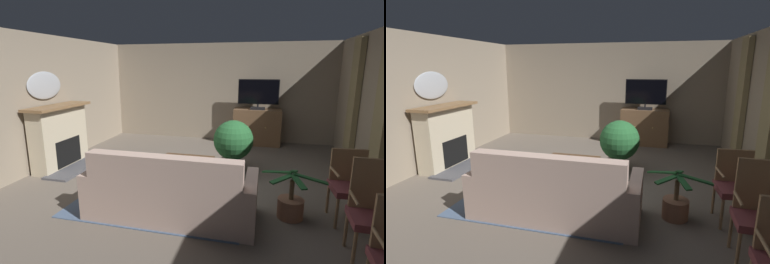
# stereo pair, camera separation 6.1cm
# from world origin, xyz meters

# --- Properties ---
(ground_plane) EXTENTS (6.52, 7.47, 0.04)m
(ground_plane) POSITION_xyz_m (0.00, 0.00, -0.02)
(ground_plane) COLOR #665B51
(wall_back) EXTENTS (6.52, 0.10, 2.59)m
(wall_back) POSITION_xyz_m (0.00, 3.49, 1.30)
(wall_back) COLOR gray
(wall_back) RESTS_ON ground_plane
(wall_left) EXTENTS (0.10, 7.47, 2.59)m
(wall_left) POSITION_xyz_m (-3.01, 0.00, 1.30)
(wall_left) COLOR gray
(wall_left) RESTS_ON ground_plane
(curtain_panel_far) EXTENTS (0.10, 0.44, 2.18)m
(curtain_panel_far) POSITION_xyz_m (2.90, 1.87, 1.43)
(curtain_panel_far) COLOR #8E7F56
(rug_central) EXTENTS (2.50, 1.67, 0.01)m
(rug_central) POSITION_xyz_m (-0.22, -0.59, 0.01)
(rug_central) COLOR slate
(rug_central) RESTS_ON ground_plane
(fireplace) EXTENTS (0.83, 1.47, 1.25)m
(fireplace) POSITION_xyz_m (-2.68, 0.40, 0.59)
(fireplace) COLOR #4C4C51
(fireplace) RESTS_ON ground_plane
(wall_mirror_oval) EXTENTS (0.06, 0.89, 0.53)m
(wall_mirror_oval) POSITION_xyz_m (-2.93, 0.40, 1.62)
(wall_mirror_oval) COLOR #B2B7BF
(tv_cabinet) EXTENTS (1.18, 0.57, 0.91)m
(tv_cabinet) POSITION_xyz_m (1.05, 3.14, 0.43)
(tv_cabinet) COLOR #4A3523
(tv_cabinet) RESTS_ON ground_plane
(television) EXTENTS (1.00, 0.20, 0.76)m
(television) POSITION_xyz_m (1.05, 3.08, 1.32)
(television) COLOR black
(television) RESTS_ON tv_cabinet
(coffee_table) EXTENTS (0.86, 0.46, 0.47)m
(coffee_table) POSITION_xyz_m (0.00, 0.10, 0.40)
(coffee_table) COLOR #4C331E
(coffee_table) RESTS_ON ground_plane
(tv_remote) EXTENTS (0.14, 0.17, 0.02)m
(tv_remote) POSITION_xyz_m (-0.07, 0.12, 0.48)
(tv_remote) COLOR black
(tv_remote) RESTS_ON coffee_table
(folded_newspaper) EXTENTS (0.35, 0.30, 0.01)m
(folded_newspaper) POSITION_xyz_m (-0.19, 0.07, 0.48)
(folded_newspaper) COLOR silver
(folded_newspaper) RESTS_ON coffee_table
(sofa_floral) EXTENTS (2.23, 0.90, 0.94)m
(sofa_floral) POSITION_xyz_m (0.08, -1.02, 0.31)
(sofa_floral) COLOR #BC9E8E
(sofa_floral) RESTS_ON ground_plane
(side_chair_tucked_against_wall) EXTENTS (0.45, 0.45, 1.05)m
(side_chair_tucked_against_wall) POSITION_xyz_m (2.35, -1.28, 0.54)
(side_chair_tucked_against_wall) COLOR brown
(side_chair_tucked_against_wall) RESTS_ON ground_plane
(side_chair_mid_row) EXTENTS (0.51, 0.50, 0.92)m
(side_chair_mid_row) POSITION_xyz_m (2.35, -0.50, 0.51)
(side_chair_mid_row) COLOR brown
(side_chair_mid_row) RESTS_ON ground_plane
(potted_plant_on_hearth_side) EXTENTS (0.83, 0.80, 0.65)m
(potted_plant_on_hearth_side) POSITION_xyz_m (1.62, -0.62, 0.18)
(potted_plant_on_hearth_side) COLOR #99664C
(potted_plant_on_hearth_side) RESTS_ON ground_plane
(potted_plant_leafy_by_curtain) EXTENTS (0.75, 0.75, 1.00)m
(potted_plant_leafy_by_curtain) POSITION_xyz_m (0.68, 0.94, 0.61)
(potted_plant_leafy_by_curtain) COLOR #99664C
(potted_plant_leafy_by_curtain) RESTS_ON ground_plane
(cat) EXTENTS (0.38, 0.65, 0.20)m
(cat) POSITION_xyz_m (-1.38, 0.05, 0.09)
(cat) COLOR gray
(cat) RESTS_ON ground_plane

